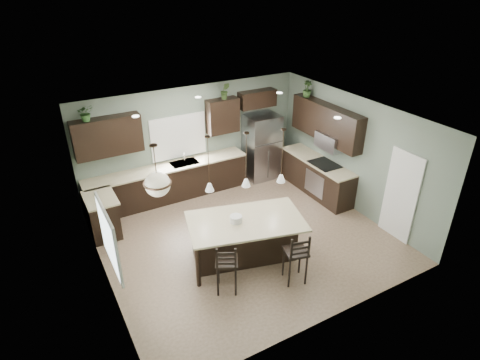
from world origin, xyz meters
name	(u,v)px	position (x,y,z in m)	size (l,w,h in m)	color
ground	(245,237)	(0.00, 0.00, 0.00)	(6.00, 6.00, 0.00)	#9E8466
pantry_door	(401,196)	(2.98, -1.55, 1.02)	(0.04, 0.82, 2.04)	white
window_back	(178,137)	(-0.40, 2.73, 1.55)	(1.35, 0.02, 1.00)	white
window_left	(108,239)	(-2.98, -0.80, 1.55)	(0.02, 1.10, 1.00)	white
left_return_cabs	(102,216)	(-2.70, 1.70, 0.45)	(0.60, 0.90, 0.90)	black
left_return_countertop	(100,198)	(-2.68, 1.70, 0.92)	(0.66, 0.96, 0.04)	#BAB48D
back_lower_cabs	(169,183)	(-0.85, 2.45, 0.45)	(4.20, 0.60, 0.90)	black
back_countertop	(168,167)	(-0.85, 2.43, 0.92)	(4.20, 0.66, 0.04)	#BAB48D
sink_inset	(184,163)	(-0.40, 2.43, 0.94)	(0.70, 0.45, 0.01)	gray
faucet	(184,158)	(-0.40, 2.40, 1.08)	(0.02, 0.02, 0.28)	silver
back_upper_left	(108,137)	(-2.15, 2.58, 1.95)	(1.55, 0.34, 0.90)	black
back_upper_right	(223,116)	(0.80, 2.58, 1.95)	(0.85, 0.34, 0.90)	black
fridge_header	(257,99)	(1.85, 2.58, 2.25)	(1.05, 0.34, 0.45)	black
right_lower_cabs	(317,177)	(2.70, 0.87, 0.45)	(0.60, 2.35, 0.90)	black
right_countertop	(318,161)	(2.68, 0.87, 0.92)	(0.66, 2.35, 0.04)	#BAB48D
cooktop	(325,164)	(2.68, 0.60, 0.94)	(0.58, 0.75, 0.02)	black
wall_oven_front	(314,184)	(2.40, 0.60, 0.45)	(0.01, 0.72, 0.60)	gray
right_upper_cabs	(326,122)	(2.83, 0.87, 1.95)	(0.34, 2.35, 0.90)	black
microwave	(330,141)	(2.78, 0.60, 1.55)	(0.40, 0.75, 0.40)	gray
refrigerator	(262,147)	(1.89, 2.36, 0.93)	(0.90, 0.74, 1.85)	#94949C
kitchen_island	(246,239)	(-0.34, -0.62, 0.46)	(2.29, 1.30, 0.92)	black
serving_dish	(236,219)	(-0.53, -0.57, 0.99)	(0.24, 0.24, 0.14)	silver
bar_stool_left	(227,267)	(-1.11, -1.26, 0.54)	(0.40, 0.40, 1.09)	black
bar_stool_right	(295,257)	(0.14, -1.66, 0.56)	(0.42, 0.42, 1.12)	black
pendant_left	(209,164)	(-1.02, -0.44, 2.25)	(0.17, 0.17, 1.10)	white
pendant_center	(246,160)	(-0.34, -0.62, 2.25)	(0.17, 0.17, 1.10)	white
pendant_right	(282,156)	(0.34, -0.79, 2.25)	(0.17, 0.17, 1.10)	white
chandelier	(156,171)	(-1.96, -0.35, 2.31)	(0.49, 0.49, 0.98)	beige
plant_back_left	(86,113)	(-2.53, 2.55, 2.59)	(0.34, 0.29, 0.37)	#2E5826
plant_back_right	(225,91)	(0.87, 2.55, 2.61)	(0.23, 0.19, 0.42)	#334E22
plant_right_wall	(307,89)	(2.80, 1.68, 2.61)	(0.23, 0.23, 0.42)	#2F4D22
room_shell	(245,170)	(0.00, 0.00, 1.70)	(6.00, 6.00, 6.00)	slate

